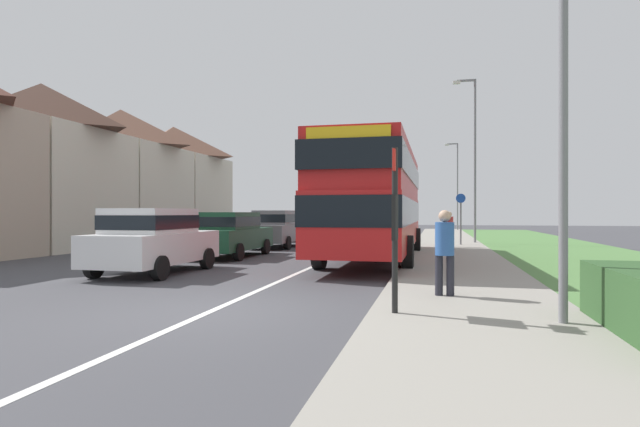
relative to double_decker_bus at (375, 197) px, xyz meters
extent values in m
plane|color=#424247|center=(-1.60, -9.38, -2.14)|extent=(120.00, 120.00, 0.00)
cube|color=silver|center=(-1.60, -1.38, -2.14)|extent=(0.14, 60.00, 0.01)
cube|color=gray|center=(2.60, -3.38, -2.08)|extent=(3.20, 68.00, 0.12)
cube|color=red|center=(0.00, 0.00, -0.82)|extent=(2.50, 11.07, 1.65)
cube|color=red|center=(0.00, 0.00, 0.78)|extent=(2.45, 10.85, 1.55)
cube|color=black|center=(0.00, 0.00, -0.49)|extent=(2.52, 11.13, 0.76)
cube|color=black|center=(0.00, 0.00, 0.86)|extent=(2.52, 11.13, 0.72)
cube|color=gold|center=(0.00, -5.48, 1.28)|extent=(2.00, 0.08, 0.44)
cylinder|color=black|center=(-1.25, 3.43, -1.64)|extent=(0.30, 1.00, 1.00)
cylinder|color=black|center=(1.25, 3.43, -1.64)|extent=(0.30, 1.00, 1.00)
cylinder|color=black|center=(-1.25, -3.04, -1.64)|extent=(0.30, 1.00, 1.00)
cylinder|color=black|center=(1.25, -3.04, -1.64)|extent=(0.30, 1.00, 1.00)
cube|color=silver|center=(-5.32, -4.97, -1.45)|extent=(1.84, 4.08, 0.79)
cube|color=silver|center=(-5.32, -5.17, -0.73)|extent=(1.62, 2.24, 0.64)
cube|color=black|center=(-5.32, -5.17, -0.77)|extent=(1.66, 2.27, 0.36)
cylinder|color=black|center=(-6.22, -3.70, -1.84)|extent=(0.20, 0.60, 0.60)
cylinder|color=black|center=(-4.42, -3.70, -1.84)|extent=(0.20, 0.60, 0.60)
cylinder|color=black|center=(-6.22, -6.24, -1.84)|extent=(0.20, 0.60, 0.60)
cylinder|color=black|center=(-4.42, -6.24, -1.84)|extent=(0.20, 0.60, 0.60)
cube|color=#19472D|center=(-5.33, 0.12, -1.47)|extent=(1.78, 4.43, 0.74)
cube|color=#19472D|center=(-5.33, -0.10, -0.81)|extent=(1.57, 2.44, 0.60)
cube|color=black|center=(-5.33, -0.10, -0.84)|extent=(1.61, 2.46, 0.34)
cylinder|color=black|center=(-6.20, 1.49, -1.84)|extent=(0.20, 0.60, 0.60)
cylinder|color=black|center=(-4.46, 1.49, -1.84)|extent=(0.20, 0.60, 0.60)
cylinder|color=black|center=(-6.20, -1.25, -1.84)|extent=(0.20, 0.60, 0.60)
cylinder|color=black|center=(-4.46, -1.25, -1.84)|extent=(0.20, 0.60, 0.60)
cube|color=slate|center=(-5.19, 5.41, -1.45)|extent=(1.77, 4.55, 0.78)
cube|color=slate|center=(-5.19, 5.18, -0.74)|extent=(1.56, 2.50, 0.64)
cube|color=black|center=(-5.19, 5.18, -0.77)|extent=(1.59, 2.53, 0.36)
cylinder|color=black|center=(-6.06, 6.82, -1.84)|extent=(0.20, 0.60, 0.60)
cylinder|color=black|center=(-4.33, 6.82, -1.84)|extent=(0.20, 0.60, 0.60)
cylinder|color=black|center=(-6.06, 4.00, -1.84)|extent=(0.20, 0.60, 0.60)
cylinder|color=black|center=(-4.33, 4.00, -1.84)|extent=(0.20, 0.60, 0.60)
cube|color=black|center=(-5.16, 11.34, -1.47)|extent=(1.73, 4.54, 0.75)
cube|color=black|center=(-5.16, 11.11, -0.78)|extent=(1.52, 2.50, 0.61)
cube|color=black|center=(-5.16, 11.11, -0.81)|extent=(1.56, 2.52, 0.34)
cylinder|color=black|center=(-6.01, 12.75, -1.84)|extent=(0.20, 0.60, 0.60)
cylinder|color=black|center=(-4.31, 12.75, -1.84)|extent=(0.20, 0.60, 0.60)
cylinder|color=black|center=(-6.01, 9.93, -1.84)|extent=(0.20, 0.60, 0.60)
cylinder|color=black|center=(-4.31, 9.93, -1.84)|extent=(0.20, 0.60, 0.60)
cylinder|color=#23232D|center=(2.06, -7.67, -1.72)|extent=(0.14, 0.14, 0.85)
cylinder|color=#23232D|center=(2.26, -7.67, -1.72)|extent=(0.14, 0.14, 0.85)
cylinder|color=#2D599E|center=(2.16, -7.67, -0.99)|extent=(0.34, 0.34, 0.60)
sphere|color=tan|center=(2.16, -7.67, -0.58)|extent=(0.22, 0.22, 0.22)
cylinder|color=#23232D|center=(2.48, 5.71, -1.72)|extent=(0.14, 0.14, 0.85)
cylinder|color=#23232D|center=(2.68, 5.71, -1.72)|extent=(0.14, 0.14, 0.85)
cylinder|color=#BF3333|center=(2.58, 5.71, -0.99)|extent=(0.34, 0.34, 0.60)
sphere|color=tan|center=(2.58, 5.71, -0.58)|extent=(0.22, 0.22, 0.22)
cylinder|color=black|center=(1.40, -9.44, -0.84)|extent=(0.09, 0.09, 2.60)
cube|color=red|center=(1.40, -9.44, 0.26)|extent=(0.04, 0.44, 0.32)
cube|color=black|center=(1.40, -9.42, -0.59)|extent=(0.06, 0.52, 0.68)
cylinder|color=slate|center=(3.15, 7.49, -1.09)|extent=(0.08, 0.08, 2.10)
cylinder|color=blue|center=(3.15, 7.49, 0.16)|extent=(0.44, 0.03, 0.44)
cylinder|color=slate|center=(3.69, -9.61, 1.69)|extent=(0.12, 0.12, 7.67)
cylinder|color=slate|center=(3.93, 9.36, 2.04)|extent=(0.12, 0.12, 8.36)
cube|color=slate|center=(3.48, 9.36, 6.17)|extent=(0.90, 0.10, 0.10)
cube|color=silver|center=(3.03, 9.36, 6.10)|extent=(0.36, 0.20, 0.14)
cylinder|color=slate|center=(3.87, 28.74, 1.73)|extent=(0.12, 0.12, 7.75)
cube|color=slate|center=(3.42, 28.74, 5.56)|extent=(0.90, 0.10, 0.10)
cube|color=silver|center=(2.97, 28.74, 5.49)|extent=(0.36, 0.20, 0.14)
cube|color=beige|center=(-15.16, 1.93, 0.49)|extent=(6.11, 5.66, 5.27)
pyramid|color=#4C3328|center=(-15.16, 1.93, 4.19)|extent=(6.11, 5.66, 2.12)
cube|color=beige|center=(-15.16, 7.71, 0.49)|extent=(6.11, 5.66, 5.27)
pyramid|color=brown|center=(-15.16, 7.71, 4.19)|extent=(6.11, 5.66, 2.12)
cube|color=beige|center=(-15.16, 13.48, 0.49)|extent=(6.11, 5.66, 5.27)
pyramid|color=brown|center=(-15.16, 13.48, 4.19)|extent=(6.11, 5.66, 2.12)
camera|label=1|loc=(2.00, -17.01, -0.52)|focal=28.13mm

